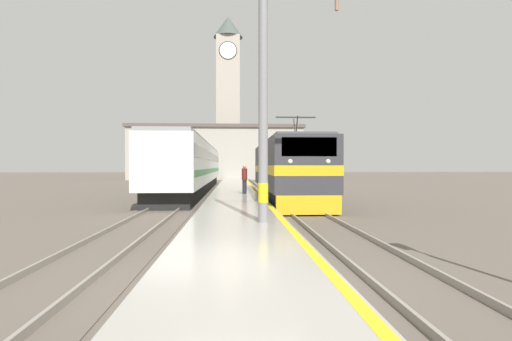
{
  "coord_description": "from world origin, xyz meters",
  "views": [
    {
      "loc": [
        -0.15,
        -7.21,
        2.13
      ],
      "look_at": [
        1.34,
        19.17,
        1.83
      ],
      "focal_mm": 28.0,
      "sensor_mm": 36.0,
      "label": 1
    }
  ],
  "objects": [
    {
      "name": "rail_track_far",
      "position": [
        -3.43,
        25.0,
        0.03
      ],
      "size": [
        2.84,
        140.0,
        0.16
      ],
      "color": "#60564C",
      "rests_on": "ground"
    },
    {
      "name": "platform",
      "position": [
        0.0,
        25.0,
        0.21
      ],
      "size": [
        3.1,
        140.0,
        0.42
      ],
      "color": "#ADA89E",
      "rests_on": "ground"
    },
    {
      "name": "person_on_platform",
      "position": [
        0.52,
        17.28,
        1.37
      ],
      "size": [
        0.34,
        0.34,
        1.79
      ],
      "color": "#23232D",
      "rests_on": "platform"
    },
    {
      "name": "rail_track_near",
      "position": [
        3.0,
        25.0,
        0.03
      ],
      "size": [
        2.83,
        140.0,
        0.16
      ],
      "color": "#60564C",
      "rests_on": "ground"
    },
    {
      "name": "locomotive_train",
      "position": [
        3.0,
        16.53,
        1.87
      ],
      "size": [
        2.92,
        14.78,
        4.63
      ],
      "color": "black",
      "rests_on": "ground"
    },
    {
      "name": "station_building",
      "position": [
        -2.89,
        56.7,
        4.3
      ],
      "size": [
        27.57,
        7.03,
        8.54
      ],
      "color": "#A8A399",
      "rests_on": "ground"
    },
    {
      "name": "ground_plane",
      "position": [
        0.0,
        30.0,
        0.0
      ],
      "size": [
        200.0,
        200.0,
        0.0
      ],
      "primitive_type": "plane",
      "color": "#60564C"
    },
    {
      "name": "passenger_train",
      "position": [
        -3.43,
        26.53,
        2.12
      ],
      "size": [
        2.92,
        30.79,
        3.93
      ],
      "color": "black",
      "rests_on": "ground"
    },
    {
      "name": "catenary_mast",
      "position": [
        0.82,
        4.85,
        4.2
      ],
      "size": [
        2.56,
        0.31,
        7.69
      ],
      "color": "gray",
      "rests_on": "platform"
    },
    {
      "name": "clock_tower",
      "position": [
        -1.16,
        68.3,
        16.04
      ],
      "size": [
        5.45,
        5.45,
        30.25
      ],
      "color": "#ADA393",
      "rests_on": "ground"
    }
  ]
}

